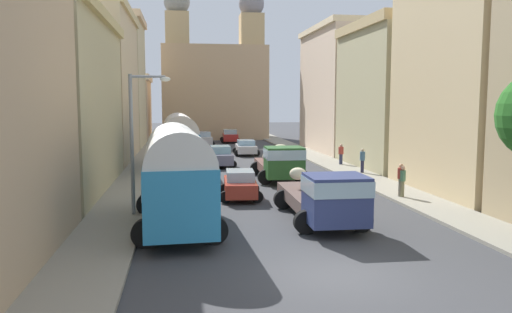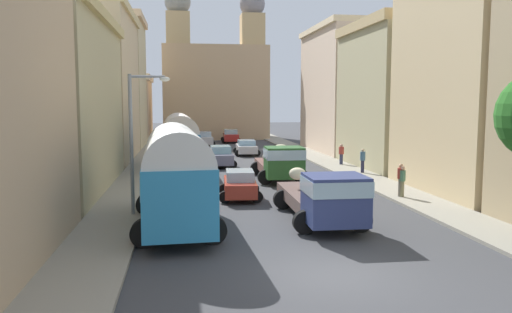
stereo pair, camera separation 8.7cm
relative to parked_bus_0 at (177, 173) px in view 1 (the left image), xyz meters
The scene contains 25 objects.
ground_plane 21.41m from the parked_bus_0, 77.49° to the left, with size 154.00×154.00×0.00m, color #3B3C40.
sidewalk_left 21.07m from the parked_bus_0, 97.23° to the left, with size 2.50×70.00×0.14m, color gray.
sidewalk_right 24.04m from the parked_bus_0, 60.30° to the left, with size 2.50×70.00×0.14m, color gray.
building_left_1 11.88m from the parked_bus_0, 126.23° to the left, with size 6.49×14.76×9.79m.
building_left_2 25.36m from the parked_bus_0, 104.55° to the left, with size 5.28×13.84×12.50m.
building_left_3 37.87m from the parked_bus_0, 100.55° to the left, with size 6.58×10.24×13.90m.
building_left_4 48.19m from the parked_bus_0, 97.53° to the left, with size 5.33×10.00×8.27m.
building_right_1 17.07m from the parked_bus_0, 20.00° to the left, with size 4.92×9.70×12.62m.
building_right_2 22.75m from the parked_bus_0, 47.21° to the left, with size 4.80×10.49×10.82m.
building_right_3 32.87m from the parked_bus_0, 61.30° to the left, with size 5.63×12.87×12.16m.
distant_church 48.76m from the parked_bus_0, 84.55° to the left, with size 13.57×7.65×19.04m.
parked_bus_0 is the anchor object (origin of this frame).
parked_bus_1 17.94m from the parked_bus_0, 89.87° to the left, with size 3.53×10.05×4.04m.
cargo_truck_0 6.00m from the parked_bus_0, ahead, with size 3.13×7.57×2.26m.
cargo_truck_1 12.80m from the parked_bus_0, 60.58° to the left, with size 3.21×6.94×2.28m.
car_0 27.54m from the parked_bus_0, 77.20° to the left, with size 2.43×4.01×1.39m.
car_1 41.80m from the parked_bus_0, 81.76° to the left, with size 2.43×4.33×1.57m.
car_2 6.72m from the parked_bus_0, 61.35° to the left, with size 2.32×3.77×1.46m.
car_3 19.16m from the parked_bus_0, 80.60° to the left, with size 2.27×3.99×1.58m.
car_4 37.36m from the parked_bus_0, 86.08° to the left, with size 2.49×3.99×1.59m.
pedestrian_0 18.05m from the parked_bus_0, 46.68° to the left, with size 0.38×0.38×1.78m.
pedestrian_1 12.15m from the parked_bus_0, 21.60° to the left, with size 0.35×0.35×1.83m.
pedestrian_2 12.15m from the parked_bus_0, 20.98° to the left, with size 0.42×0.42×1.73m.
pedestrian_3 21.66m from the parked_bus_0, 55.23° to the left, with size 0.51×0.51×1.71m.
streetlamp_near 3.13m from the parked_bus_0, 126.43° to the left, with size 1.76×0.28×6.12m.
Camera 1 is at (-4.39, -13.75, 5.00)m, focal length 35.86 mm.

